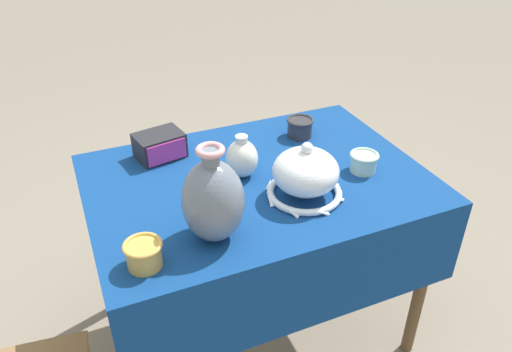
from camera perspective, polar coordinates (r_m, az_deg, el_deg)
The scene contains 9 objects.
ground_plane at distance 2.15m, azimuth 0.08°, elevation -16.69°, with size 14.00×14.00×0.00m, color gray.
display_table at distance 1.69m, azimuth 0.39°, elevation -2.69°, with size 1.11×0.79×0.73m.
vase_tall_bulbous at distance 1.34m, azimuth -4.93°, elevation -2.76°, with size 0.17×0.17×0.29m.
vase_dome_bell at distance 1.54m, azimuth 5.67°, elevation 0.11°, with size 0.25×0.25×0.19m.
mosaic_tile_box at distance 1.79m, azimuth -10.94°, elevation 3.45°, with size 0.18×0.15×0.09m.
cup_wide_ochre at distance 1.33m, azimuth -12.72°, elevation -8.65°, with size 0.10×0.10×0.07m.
jar_round_ivory at distance 1.64m, azimuth -1.63°, elevation 2.04°, with size 0.11×0.11×0.15m.
cup_wide_celadon at distance 1.72m, azimuth 12.20°, elevation 1.63°, with size 0.10×0.10×0.07m.
cup_wide_charcoal at distance 1.91m, azimuth 5.03°, elevation 5.63°, with size 0.10×0.10×0.07m.
Camera 1 is at (-0.55, -1.29, 1.63)m, focal length 35.00 mm.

